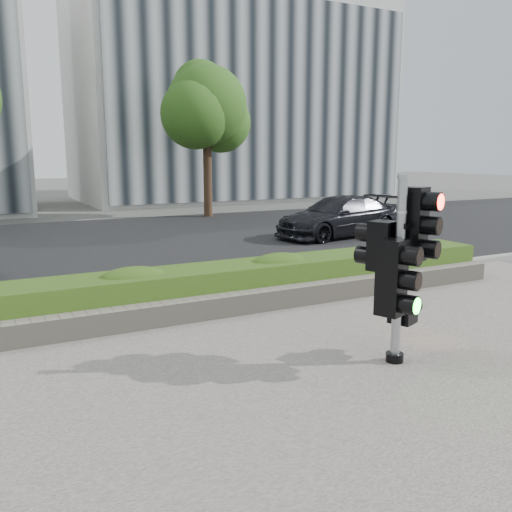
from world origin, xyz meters
The scene contains 10 objects.
ground centered at (0.00, 0.00, 0.00)m, with size 120.00×120.00×0.00m, color #51514C.
sidewalk centered at (0.00, -2.50, 0.01)m, with size 16.00×11.00×0.03m, color #9E9389.
road centered at (0.00, 10.00, 0.01)m, with size 60.00×13.00×0.02m, color black.
curb centered at (0.00, 3.15, 0.06)m, with size 60.00×0.25×0.12m, color gray.
stone_wall centered at (0.00, 1.90, 0.20)m, with size 12.00×0.32×0.34m, color gray.
hedge centered at (0.00, 2.55, 0.37)m, with size 12.00×1.00×0.68m, color #5C8B2A.
building_right centered at (11.00, 25.00, 6.00)m, with size 18.00×10.00×12.00m, color #B7B7B2.
tree_right centered at (5.48, 15.55, 4.48)m, with size 4.10×3.58×6.53m.
traffic_signal centered at (1.21, -0.88, 1.32)m, with size 0.85×0.75×2.34m.
car_dark centered at (6.97, 8.20, 0.66)m, with size 1.80×4.44×1.29m, color black.
Camera 1 is at (-3.37, -5.86, 2.60)m, focal length 38.00 mm.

